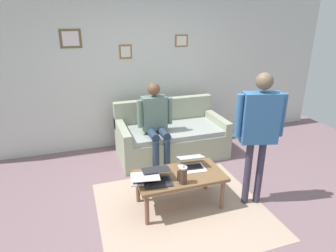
{
  "coord_description": "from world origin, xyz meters",
  "views": [
    {
      "loc": [
        1.22,
        2.72,
        2.22
      ],
      "look_at": [
        0.05,
        -0.79,
        0.8
      ],
      "focal_mm": 31.11,
      "sensor_mm": 36.0,
      "label": 1
    }
  ],
  "objects": [
    {
      "name": "ground_plane",
      "position": [
        0.0,
        0.0,
        0.0
      ],
      "size": [
        7.68,
        7.68,
        0.0
      ],
      "primitive_type": "plane",
      "color": "slate"
    },
    {
      "name": "area_rug",
      "position": [
        0.13,
        -0.02,
        0.0
      ],
      "size": [
        1.98,
        1.79,
        0.01
      ],
      "primitive_type": "cube",
      "color": "tan",
      "rests_on": "ground_plane"
    },
    {
      "name": "back_wall",
      "position": [
        0.0,
        -2.2,
        1.35
      ],
      "size": [
        7.04,
        0.11,
        2.7
      ],
      "color": "silver",
      "rests_on": "ground_plane"
    },
    {
      "name": "couch",
      "position": [
        -0.23,
        -1.5,
        0.3
      ],
      "size": [
        1.73,
        0.93,
        0.88
      ],
      "color": "#989E87",
      "rests_on": "ground_plane"
    },
    {
      "name": "coffee_table",
      "position": [
        0.13,
        -0.12,
        0.38
      ],
      "size": [
        1.06,
        0.57,
        0.43
      ],
      "color": "brown",
      "rests_on": "ground_plane"
    },
    {
      "name": "laptop_left",
      "position": [
        -0.07,
        -0.23,
        0.48
      ],
      "size": [
        0.34,
        0.34,
        0.16
      ],
      "color": "silver",
      "rests_on": "coffee_table"
    },
    {
      "name": "laptop_center",
      "position": [
        0.43,
        -0.06,
        0.48
      ],
      "size": [
        0.34,
        0.34,
        0.14
      ],
      "color": "#28282D",
      "rests_on": "coffee_table"
    },
    {
      "name": "laptop_right",
      "position": [
        0.56,
        -0.08,
        0.48
      ],
      "size": [
        0.37,
        0.38,
        0.12
      ],
      "color": "silver",
      "rests_on": "coffee_table"
    },
    {
      "name": "french_press",
      "position": [
        0.16,
        0.07,
        0.54
      ],
      "size": [
        0.11,
        0.09,
        0.23
      ],
      "color": "#4C3323",
      "rests_on": "coffee_table"
    },
    {
      "name": "person_standing",
      "position": [
        -0.75,
        0.11,
        1.05
      ],
      "size": [
        0.58,
        0.28,
        1.64
      ],
      "color": "#363143",
      "rests_on": "ground_plane"
    },
    {
      "name": "person_seated",
      "position": [
        0.08,
        -1.28,
        0.73
      ],
      "size": [
        0.55,
        0.51,
        1.28
      ],
      "color": "#243347",
      "rests_on": "ground_plane"
    }
  ]
}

